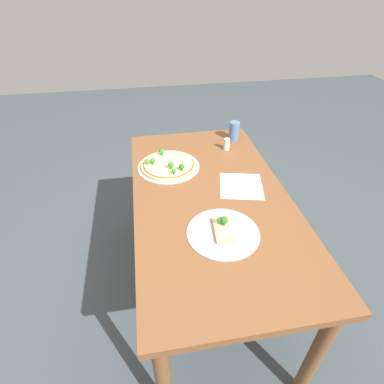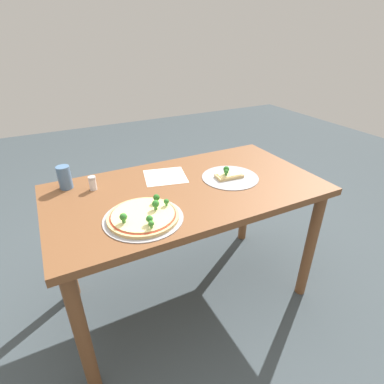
# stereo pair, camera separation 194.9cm
# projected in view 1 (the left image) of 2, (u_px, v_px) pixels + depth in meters

# --- Properties ---
(ground_plane) EXTENTS (8.00, 8.00, 0.00)m
(ground_plane) POSITION_uv_depth(u_px,v_px,m) (207.00, 288.00, 1.90)
(ground_plane) COLOR #3D474C
(dining_table) EXTENTS (1.38, 0.75, 0.75)m
(dining_table) POSITION_uv_depth(u_px,v_px,m) (210.00, 211.00, 1.51)
(dining_table) COLOR brown
(dining_table) RESTS_ON ground_plane
(pizza_tray_whole) EXTENTS (0.34, 0.34, 0.07)m
(pizza_tray_whole) POSITION_uv_depth(u_px,v_px,m) (168.00, 165.00, 1.65)
(pizza_tray_whole) COLOR #A3A3A8
(pizza_tray_whole) RESTS_ON dining_table
(pizza_tray_slice) EXTENTS (0.31, 0.31, 0.07)m
(pizza_tray_slice) POSITION_uv_depth(u_px,v_px,m) (223.00, 231.00, 1.24)
(pizza_tray_slice) COLOR #A3A3A8
(pizza_tray_slice) RESTS_ON dining_table
(drinking_cup) EXTENTS (0.06, 0.06, 0.12)m
(drinking_cup) POSITION_uv_depth(u_px,v_px,m) (234.00, 131.00, 1.88)
(drinking_cup) COLOR #4C7099
(drinking_cup) RESTS_ON dining_table
(condiment_shaker) EXTENTS (0.04, 0.04, 0.07)m
(condiment_shaker) POSITION_uv_depth(u_px,v_px,m) (227.00, 144.00, 1.79)
(condiment_shaker) COLOR silver
(condiment_shaker) RESTS_ON dining_table
(paper_menu) EXTENTS (0.26, 0.25, 0.00)m
(paper_menu) POSITION_uv_depth(u_px,v_px,m) (241.00, 186.00, 1.51)
(paper_menu) COLOR white
(paper_menu) RESTS_ON dining_table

